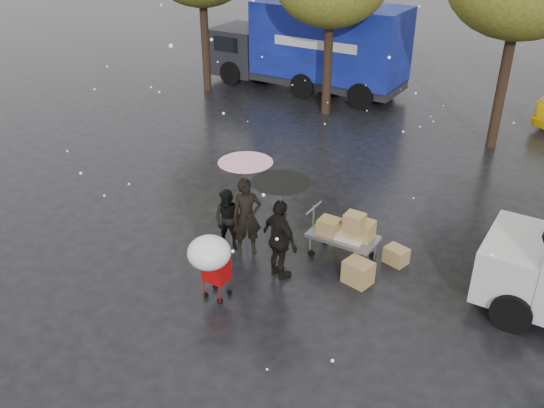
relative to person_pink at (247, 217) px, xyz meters
The scene contains 11 objects.
ground 1.28m from the person_pink, 43.51° to the right, with size 90.00×90.00×0.00m, color black.
person_pink is the anchor object (origin of this frame).
person_middle 0.49m from the person_pink, behind, with size 0.70×0.55×1.45m, color black.
person_black 1.20m from the person_pink, 21.14° to the right, with size 1.05×0.44×1.80m, color black.
umbrella_pink 1.17m from the person_pink, ahead, with size 1.16×1.16×2.22m.
umbrella_black 1.68m from the person_pink, 21.14° to the right, with size 1.17×1.17×2.23m.
vendor_cart 2.21m from the person_pink, 23.98° to the left, with size 1.52×0.80×1.27m.
shopping_cart 1.91m from the person_pink, 77.23° to the right, with size 0.84×0.84×1.46m.
blue_truck 12.68m from the person_pink, 112.27° to the left, with size 8.30×2.60×3.50m.
box_ground_near 2.71m from the person_pink, ahead, with size 0.56×0.45×0.50m, color olive.
box_ground_far 3.38m from the person_pink, 24.06° to the left, with size 0.48×0.37×0.37m, color olive.
Camera 1 is at (5.64, -8.43, 7.12)m, focal length 38.00 mm.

